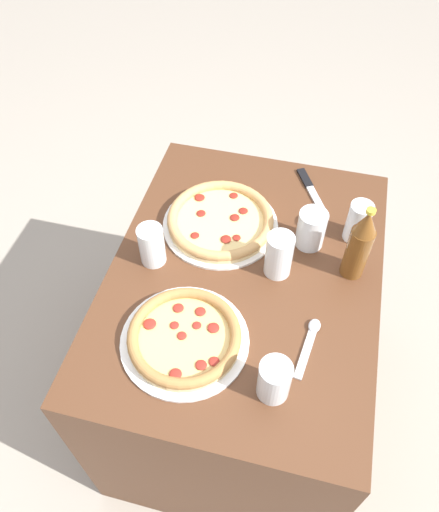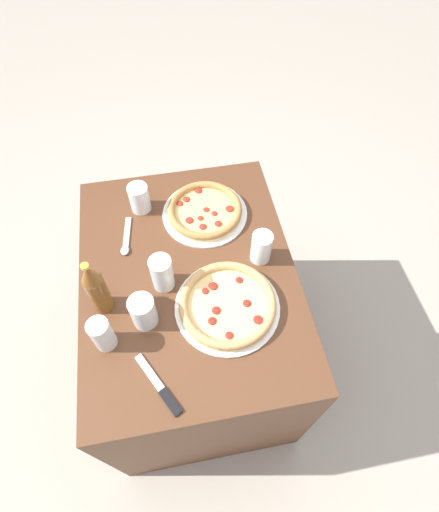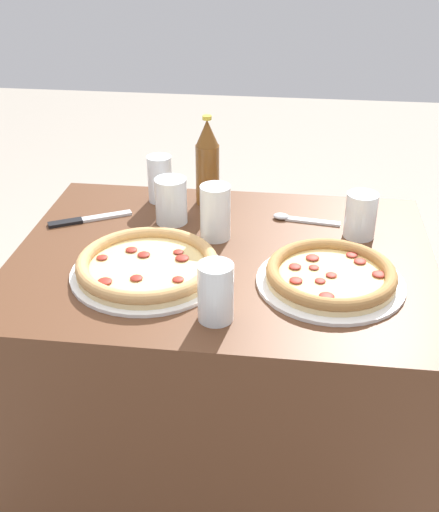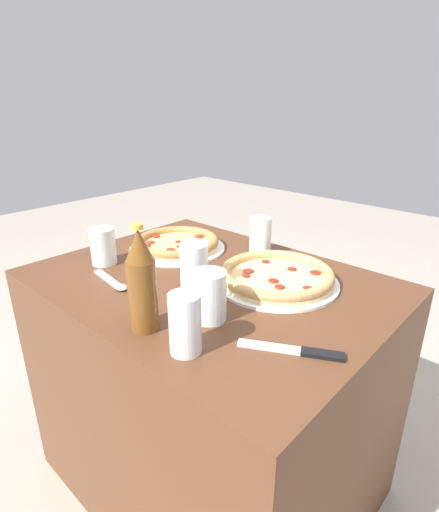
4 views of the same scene
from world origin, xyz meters
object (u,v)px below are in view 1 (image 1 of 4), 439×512
at_px(pizza_veggie, 220,220).
at_px(glass_mango_juice, 152,246).
at_px(beer_bottle, 360,244).
at_px(spoon, 310,339).
at_px(glass_water, 279,257).
at_px(glass_orange_juice, 274,381).
at_px(glass_cola, 311,230).
at_px(knife, 311,189).
at_px(pizza_salami, 184,337).
at_px(glass_lemonade, 357,224).

distance_m(pizza_veggie, glass_mango_juice, 0.23).
xyz_separation_m(beer_bottle, spoon, (-0.24, 0.08, -0.11)).
bearing_deg(spoon, glass_water, 30.92).
height_order(glass_orange_juice, glass_cola, glass_cola).
height_order(glass_mango_juice, knife, glass_mango_juice).
xyz_separation_m(pizza_salami, knife, (0.60, -0.23, -0.02)).
bearing_deg(glass_cola, glass_orange_juice, 177.46).
xyz_separation_m(pizza_veggie, glass_water, (-0.12, -0.19, 0.04)).
bearing_deg(glass_water, spoon, -149.08).
bearing_deg(knife, spoon, -172.77).
bearing_deg(glass_cola, spoon, -171.73).
height_order(pizza_veggie, glass_orange_juice, glass_orange_juice).
xyz_separation_m(pizza_salami, beer_bottle, (0.31, -0.37, 0.09)).
height_order(glass_lemonade, spoon, glass_lemonade).
bearing_deg(pizza_veggie, glass_orange_juice, -152.98).
xyz_separation_m(beer_bottle, knife, (0.29, 0.15, -0.11)).
bearing_deg(pizza_salami, glass_mango_juice, 34.73).
bearing_deg(knife, glass_lemonade, -138.49).
bearing_deg(knife, glass_cola, -174.29).
height_order(glass_water, beer_bottle, beer_bottle).
xyz_separation_m(pizza_veggie, knife, (0.21, -0.24, -0.02)).
height_order(glass_water, glass_lemonade, glass_water).
xyz_separation_m(pizza_salami, glass_cola, (0.39, -0.25, 0.03)).
bearing_deg(glass_cola, glass_lemonade, -66.38).
height_order(glass_water, glass_orange_juice, glass_water).
distance_m(pizza_salami, glass_cola, 0.46).
relative_size(glass_mango_juice, spoon, 0.70).
height_order(glass_water, glass_mango_juice, glass_water).
bearing_deg(glass_water, glass_lemonade, -47.96).
xyz_separation_m(glass_water, knife, (0.34, -0.05, -0.06)).
height_order(glass_cola, beer_bottle, beer_bottle).
relative_size(glass_orange_juice, glass_cola, 0.96).
xyz_separation_m(glass_lemonade, beer_bottle, (-0.13, -0.00, 0.06)).
bearing_deg(glass_mango_juice, knife, -45.30).
bearing_deg(glass_lemonade, beer_bottle, -178.69).
relative_size(glass_water, glass_cola, 1.15).
bearing_deg(glass_mango_juice, glass_water, -82.50).
bearing_deg(glass_orange_juice, glass_mango_juice, 52.25).
relative_size(pizza_veggie, glass_water, 2.52).
height_order(glass_cola, spoon, glass_cola).
distance_m(knife, spoon, 0.53).
bearing_deg(spoon, glass_orange_juice, 156.22).
bearing_deg(pizza_salami, pizza_veggie, 1.25).
bearing_deg(pizza_veggie, pizza_salami, -178.75).
bearing_deg(beer_bottle, knife, 26.85).
xyz_separation_m(glass_cola, beer_bottle, (-0.07, -0.12, 0.06)).
bearing_deg(glass_mango_juice, glass_cola, -67.98).
bearing_deg(knife, glass_mango_juice, 134.70).
bearing_deg(glass_mango_juice, beer_bottle, -80.36).
xyz_separation_m(pizza_veggie, beer_bottle, (-0.08, -0.38, 0.09)).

